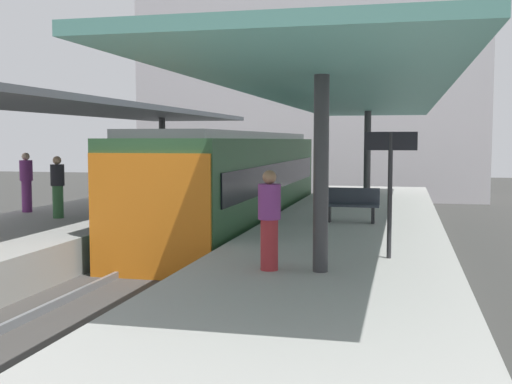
% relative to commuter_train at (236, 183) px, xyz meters
% --- Properties ---
extents(ground_plane, '(80.00, 80.00, 0.00)m').
position_rel_commuter_train_xyz_m(ground_plane, '(0.00, -4.18, -1.73)').
color(ground_plane, '#383835').
extents(platform_left, '(4.40, 28.00, 1.00)m').
position_rel_commuter_train_xyz_m(platform_left, '(-3.80, -4.18, -1.23)').
color(platform_left, '#9E9E99').
rests_on(platform_left, ground_plane).
extents(platform_right, '(4.40, 28.00, 1.00)m').
position_rel_commuter_train_xyz_m(platform_right, '(3.80, -4.18, -1.23)').
color(platform_right, '#9E9E99').
rests_on(platform_right, ground_plane).
extents(track_ballast, '(3.20, 28.00, 0.20)m').
position_rel_commuter_train_xyz_m(track_ballast, '(0.00, -4.18, -1.63)').
color(track_ballast, '#423F3D').
rests_on(track_ballast, ground_plane).
extents(rail_near_side, '(0.08, 28.00, 0.14)m').
position_rel_commuter_train_xyz_m(rail_near_side, '(-0.72, -4.18, -1.46)').
color(rail_near_side, slate).
rests_on(rail_near_side, track_ballast).
extents(rail_far_side, '(0.08, 28.00, 0.14)m').
position_rel_commuter_train_xyz_m(rail_far_side, '(0.72, -4.18, -1.46)').
color(rail_far_side, slate).
rests_on(rail_far_side, track_ballast).
extents(commuter_train, '(2.78, 13.84, 3.10)m').
position_rel_commuter_train_xyz_m(commuter_train, '(0.00, 0.00, 0.00)').
color(commuter_train, '#2D5633').
rests_on(commuter_train, track_ballast).
extents(canopy_left, '(4.18, 21.00, 3.06)m').
position_rel_commuter_train_xyz_m(canopy_left, '(-3.80, -2.78, 2.21)').
color(canopy_left, '#333335').
rests_on(canopy_left, platform_left).
extents(canopy_right, '(4.18, 21.00, 3.23)m').
position_rel_commuter_train_xyz_m(canopy_right, '(3.80, -2.78, 2.38)').
color(canopy_right, '#333335').
rests_on(canopy_right, platform_right).
extents(platform_bench, '(1.40, 0.41, 0.86)m').
position_rel_commuter_train_xyz_m(platform_bench, '(3.78, -2.89, -0.26)').
color(platform_bench, black).
rests_on(platform_bench, platform_right).
extents(platform_sign, '(0.90, 0.08, 2.21)m').
position_rel_commuter_train_xyz_m(platform_sign, '(4.83, -7.68, 0.90)').
color(platform_sign, '#262628').
rests_on(platform_sign, platform_right).
extents(passenger_near_bench, '(0.36, 0.36, 1.59)m').
position_rel_commuter_train_xyz_m(passenger_near_bench, '(2.99, -9.16, 0.10)').
color(passenger_near_bench, maroon).
rests_on(passenger_near_bench, platform_right).
extents(passenger_mid_platform, '(0.36, 0.36, 1.64)m').
position_rel_commuter_train_xyz_m(passenger_mid_platform, '(-3.86, -3.82, 0.12)').
color(passenger_mid_platform, '#386B3D').
rests_on(passenger_mid_platform, platform_left).
extents(passenger_far_end, '(0.36, 0.36, 1.71)m').
position_rel_commuter_train_xyz_m(passenger_far_end, '(-5.49, -2.75, 0.16)').
color(passenger_far_end, '#7A337A').
rests_on(passenger_far_end, platform_left).
extents(station_building_backdrop, '(18.00, 6.00, 11.00)m').
position_rel_commuter_train_xyz_m(station_building_backdrop, '(0.08, 15.82, 3.77)').
color(station_building_backdrop, '#B7B2B7').
rests_on(station_building_backdrop, ground_plane).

